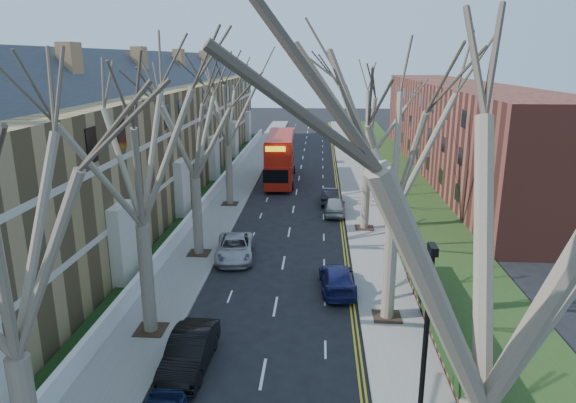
% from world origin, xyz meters
% --- Properties ---
extents(pavement_left, '(3.00, 102.00, 0.12)m').
position_xyz_m(pavement_left, '(-6.00, 39.00, 0.06)').
color(pavement_left, slate).
rests_on(pavement_left, ground).
extents(pavement_right, '(3.00, 102.00, 0.12)m').
position_xyz_m(pavement_right, '(6.00, 39.00, 0.06)').
color(pavement_right, slate).
rests_on(pavement_right, ground).
extents(terrace_left, '(9.70, 78.00, 13.60)m').
position_xyz_m(terrace_left, '(-13.65, 31.00, 5.53)').
color(terrace_left, olive).
rests_on(terrace_left, ground).
extents(flats_right, '(13.97, 54.00, 10.00)m').
position_xyz_m(flats_right, '(17.46, 43.00, 4.98)').
color(flats_right, brown).
rests_on(flats_right, ground).
extents(wall_hedge_right, '(0.70, 24.00, 1.80)m').
position_xyz_m(wall_hedge_right, '(7.70, 2.00, 1.12)').
color(wall_hedge_right, '#543324').
rests_on(wall_hedge_right, ground).
extents(front_wall_left, '(0.30, 78.00, 1.00)m').
position_xyz_m(front_wall_left, '(-7.65, 31.00, 0.62)').
color(front_wall_left, white).
rests_on(front_wall_left, ground).
extents(grass_verge_right, '(6.00, 102.00, 0.06)m').
position_xyz_m(grass_verge_right, '(10.50, 39.00, 0.15)').
color(grass_verge_right, '#223C15').
rests_on(grass_verge_right, ground).
extents(lamp_post, '(0.18, 0.50, 8.11)m').
position_xyz_m(lamp_post, '(5.00, -3.50, 4.57)').
color(lamp_post, black).
rests_on(lamp_post, ground).
extents(tree_left_mid, '(10.50, 10.50, 14.71)m').
position_xyz_m(tree_left_mid, '(-5.70, 6.00, 9.56)').
color(tree_left_mid, '#756753').
rests_on(tree_left_mid, ground).
extents(tree_left_far, '(10.15, 10.15, 14.22)m').
position_xyz_m(tree_left_far, '(-5.70, 16.00, 9.24)').
color(tree_left_far, '#756753').
rests_on(tree_left_far, ground).
extents(tree_left_dist, '(10.50, 10.50, 14.71)m').
position_xyz_m(tree_left_dist, '(-5.70, 28.00, 9.56)').
color(tree_left_dist, '#756753').
rests_on(tree_left_dist, ground).
extents(tree_right_near, '(10.85, 10.85, 15.20)m').
position_xyz_m(tree_right_near, '(5.70, -6.00, 9.86)').
color(tree_right_near, '#756753').
rests_on(tree_right_near, ground).
extents(tree_right_mid, '(10.50, 10.50, 14.71)m').
position_xyz_m(tree_right_mid, '(5.70, 8.00, 9.56)').
color(tree_right_mid, '#756753').
rests_on(tree_right_mid, ground).
extents(tree_right_far, '(10.15, 10.15, 14.22)m').
position_xyz_m(tree_right_far, '(5.70, 22.00, 9.24)').
color(tree_right_far, '#756753').
rests_on(tree_right_far, ground).
extents(double_decker_bus, '(3.25, 11.84, 4.89)m').
position_xyz_m(double_decker_bus, '(-1.92, 37.44, 2.41)').
color(double_decker_bus, '#A4180B').
rests_on(double_decker_bus, ground).
extents(car_left_mid, '(1.75, 4.69, 1.53)m').
position_xyz_m(car_left_mid, '(-3.12, 3.28, 0.77)').
color(car_left_mid, black).
rests_on(car_left_mid, ground).
extents(car_left_far, '(2.89, 5.32, 1.42)m').
position_xyz_m(car_left_far, '(-3.22, 15.61, 0.71)').
color(car_left_far, '#A0A1A5').
rests_on(car_left_far, ground).
extents(car_right_near, '(2.17, 4.73, 1.34)m').
position_xyz_m(car_right_near, '(3.30, 11.22, 0.67)').
color(car_right_near, '#16194E').
rests_on(car_right_near, ground).
extents(car_right_mid, '(1.87, 4.35, 1.47)m').
position_xyz_m(car_right_mid, '(3.52, 25.78, 0.73)').
color(car_right_mid, gray).
rests_on(car_right_mid, ground).
extents(car_right_far, '(1.59, 4.36, 1.43)m').
position_xyz_m(car_right_far, '(3.18, 29.22, 0.71)').
color(car_right_far, black).
rests_on(car_right_far, ground).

